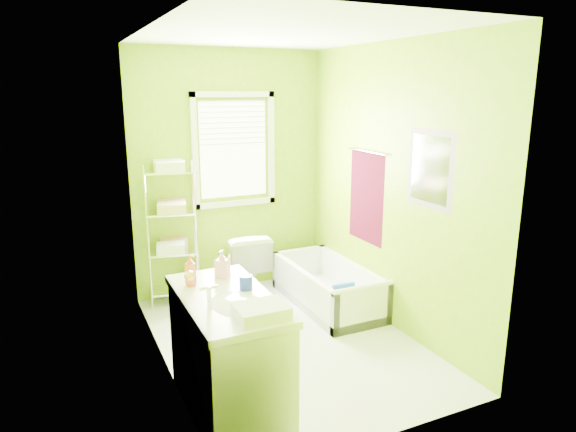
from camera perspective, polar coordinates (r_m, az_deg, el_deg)
name	(u,v)px	position (r m, az deg, el deg)	size (l,w,h in m)	color
ground	(286,341)	(4.70, -0.25, -13.68)	(2.90, 2.90, 0.00)	silver
room_envelope	(286,169)	(4.22, -0.27, 5.29)	(2.14, 2.94, 2.62)	#759E07
window	(234,144)	(5.54, -6.04, 7.97)	(0.92, 0.05, 1.22)	white
door	(197,294)	(3.11, -10.07, -8.56)	(0.09, 0.80, 2.00)	white
right_wall_decor	(390,186)	(4.76, 11.23, 3.25)	(0.04, 1.48, 1.17)	#47081B
bathtub	(329,292)	(5.36, 4.57, -8.46)	(0.64, 1.38, 0.45)	white
toilet	(245,266)	(5.43, -4.77, -5.51)	(0.43, 0.75, 0.76)	white
vanity	(229,351)	(3.62, -6.61, -14.63)	(0.58, 1.12, 1.07)	white
wire_shelf_unit	(173,218)	(5.34, -12.66, -0.22)	(0.55, 0.45, 1.50)	silver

